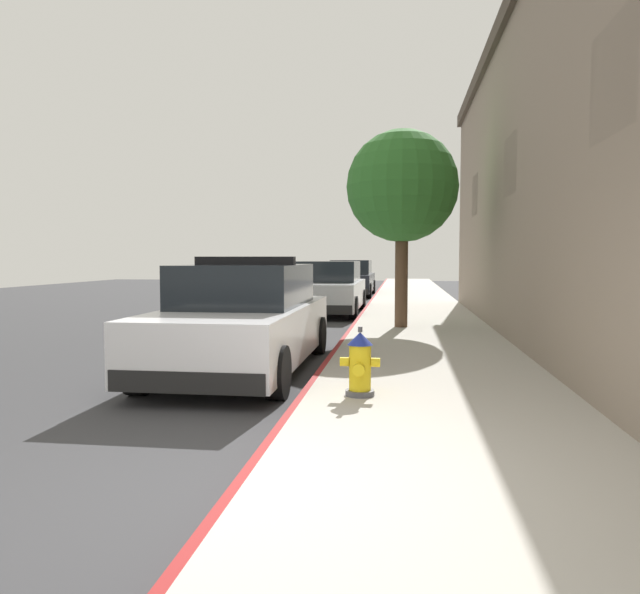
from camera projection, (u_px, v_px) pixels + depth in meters
ground_plane at (171, 330)px, 14.57m from camera, size 32.81×60.00×0.20m
sidewalk_pavement at (421, 327)px, 13.75m from camera, size 2.98×60.00×0.15m
curb_painted_edge at (355, 326)px, 13.96m from camera, size 0.08×60.00×0.15m
police_cruiser at (244, 320)px, 8.82m from camera, size 1.94×4.84×1.68m
parked_car_silver_ahead at (330, 289)px, 17.87m from camera, size 1.94×4.84×1.56m
parked_car_dark_far at (351, 279)px, 26.28m from camera, size 1.94×4.84×1.56m
fire_hydrant at (360, 364)px, 6.55m from camera, size 0.44×0.40×0.76m
street_tree at (402, 187)px, 12.94m from camera, size 2.42×2.42×4.27m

